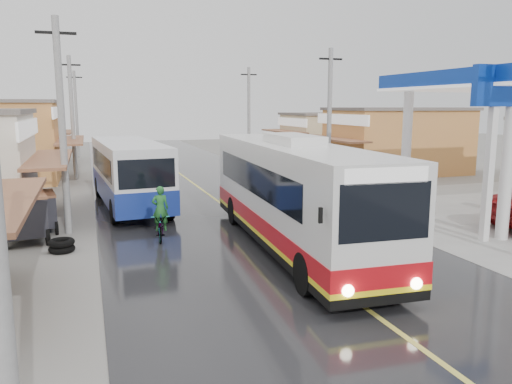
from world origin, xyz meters
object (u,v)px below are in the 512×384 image
Objects in this scene: cyclist at (160,222)px; tricycle_near at (24,214)px; tyre_stack at (62,246)px; coach_bus at (292,194)px; tricycle_far at (38,210)px; second_bus at (129,172)px.

cyclist reaches higher than tricycle_near.
cyclist is 4.83m from tricycle_near.
tyre_stack is at bearing -64.75° from tricycle_near.
tricycle_near is 2.71× the size of tyre_stack.
tricycle_far is at bearing 152.16° from coach_bus.
tricycle_near is 2.35m from tyre_stack.
tyre_stack is at bearing -116.10° from second_bus.
coach_bus is 6.20× the size of cyclist.
second_bus is 4.10× the size of tricycle_near.
tricycle_far reaches higher than tyre_stack.
tricycle_near is 1.43m from tricycle_far.
tricycle_near is (-4.64, 1.31, 0.35)m from cyclist.
coach_bus is 1.30× the size of second_bus.
cyclist is 3.42m from tyre_stack.
cyclist is at bearing -39.92° from tricycle_far.
coach_bus is at bearing -65.87° from second_bus.
second_bus is 11.13× the size of tyre_stack.
tricycle_far is (-3.75, -3.73, -0.82)m from second_bus.
coach_bus is 4.93m from cyclist.
tyre_stack is at bearing 169.07° from coach_bus.
coach_bus is 6.26× the size of tricycle_far.
coach_bus is 9.90m from tricycle_far.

